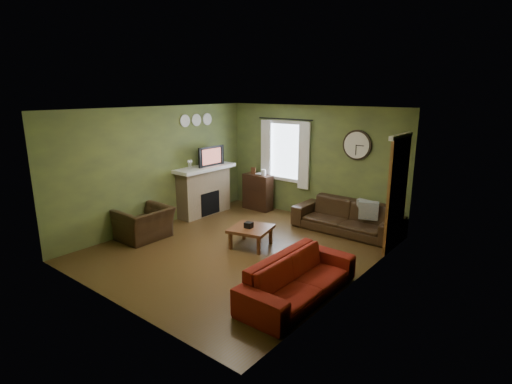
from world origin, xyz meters
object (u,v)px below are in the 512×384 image
Objects in this scene: sofa_brown at (347,217)px; bookshelf at (258,192)px; armchair at (144,224)px; coffee_table at (251,237)px; sofa_red at (299,278)px.

bookshelf is at bearing 177.07° from sofa_brown.
bookshelf reaches higher than armchair.
coffee_table is at bearing 117.28° from armchair.
bookshelf is 2.50m from sofa_brown.
sofa_brown is 3.09× the size of coffee_table.
coffee_table is at bearing 58.82° from sofa_red.
bookshelf reaches higher than coffee_table.
coffee_table is (-1.05, -1.90, -0.13)m from sofa_brown.
bookshelf is 4.47m from sofa_red.
coffee_table is (-1.77, 1.07, -0.11)m from sofa_red.
sofa_brown is (2.50, -0.13, -0.12)m from bookshelf.
sofa_brown is at bearing 61.04° from coffee_table.
bookshelf is 3.09m from armchair.
sofa_brown is 2.18m from coffee_table.
armchair reaches higher than coffee_table.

